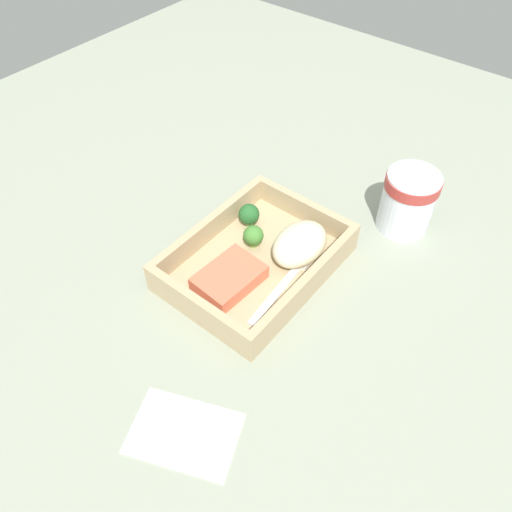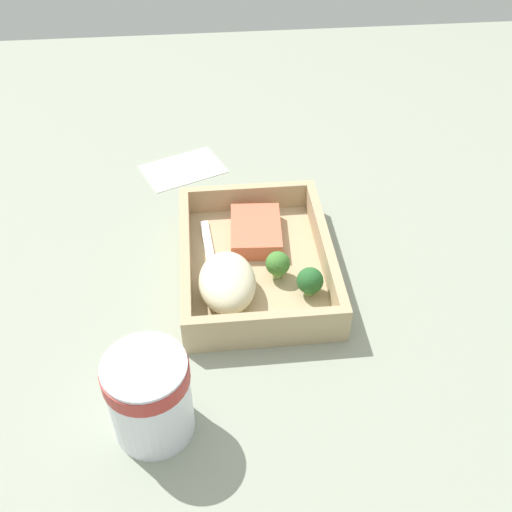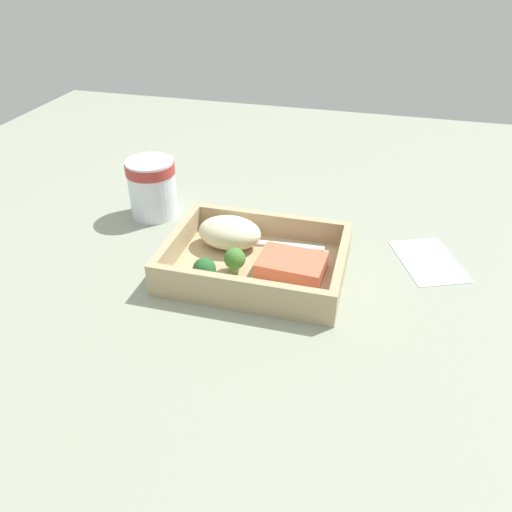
# 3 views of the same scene
# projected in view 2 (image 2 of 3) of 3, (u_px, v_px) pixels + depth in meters

# --- Properties ---
(ground_plane) EXTENTS (1.60, 1.60, 0.02)m
(ground_plane) POSITION_uv_depth(u_px,v_px,m) (256.00, 277.00, 0.79)
(ground_plane) COLOR gray
(takeout_tray) EXTENTS (0.26, 0.19, 0.01)m
(takeout_tray) POSITION_uv_depth(u_px,v_px,m) (256.00, 268.00, 0.78)
(takeout_tray) COLOR tan
(takeout_tray) RESTS_ON ground_plane
(tray_rim) EXTENTS (0.26, 0.19, 0.04)m
(tray_rim) POSITION_uv_depth(u_px,v_px,m) (256.00, 254.00, 0.76)
(tray_rim) COLOR tan
(tray_rim) RESTS_ON takeout_tray
(salmon_fillet) EXTENTS (0.10, 0.07, 0.02)m
(salmon_fillet) POSITION_uv_depth(u_px,v_px,m) (256.00, 231.00, 0.81)
(salmon_fillet) COLOR #E76A4B
(salmon_fillet) RESTS_ON takeout_tray
(mashed_potatoes) EXTENTS (0.10, 0.07, 0.05)m
(mashed_potatoes) POSITION_uv_depth(u_px,v_px,m) (227.00, 282.00, 0.72)
(mashed_potatoes) COLOR beige
(mashed_potatoes) RESTS_ON takeout_tray
(broccoli_floret_1) EXTENTS (0.03, 0.03, 0.04)m
(broccoli_floret_1) POSITION_uv_depth(u_px,v_px,m) (310.00, 281.00, 0.72)
(broccoli_floret_1) COLOR #779C53
(broccoli_floret_1) RESTS_ON takeout_tray
(broccoli_floret_2) EXTENTS (0.03, 0.03, 0.04)m
(broccoli_floret_2) POSITION_uv_depth(u_px,v_px,m) (278.00, 264.00, 0.74)
(broccoli_floret_2) COLOR #81A555
(broccoli_floret_2) RESTS_ON takeout_tray
(fork) EXTENTS (0.16, 0.03, 0.00)m
(fork) POSITION_uv_depth(u_px,v_px,m) (212.00, 265.00, 0.77)
(fork) COLOR white
(fork) RESTS_ON takeout_tray
(paper_cup) EXTENTS (0.08, 0.08, 0.10)m
(paper_cup) POSITION_uv_depth(u_px,v_px,m) (149.00, 393.00, 0.57)
(paper_cup) COLOR white
(paper_cup) RESTS_ON ground_plane
(receipt_slip) EXTENTS (0.12, 0.15, 0.00)m
(receipt_slip) POSITION_uv_depth(u_px,v_px,m) (183.00, 169.00, 0.96)
(receipt_slip) COLOR white
(receipt_slip) RESTS_ON ground_plane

